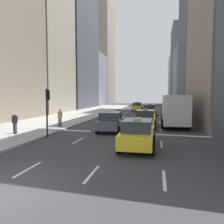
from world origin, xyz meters
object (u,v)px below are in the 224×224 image
box_truck (174,109)px  pedestrian_mid_block (15,122)px  taxi_fourth (137,107)px  sedan_black_near (111,121)px  taxi_lead (138,134)px  pedestrian_far_walking (60,117)px  traffic_light_pole (47,105)px  taxi_third (150,110)px  taxi_second (145,119)px

box_truck → pedestrian_mid_block: size_ratio=5.09×
taxi_fourth → sedan_black_near: bearing=-90.0°
taxi_lead → sedan_black_near: taxi_lead is taller
taxi_fourth → sedan_black_near: size_ratio=0.95×
pedestrian_far_walking → traffic_light_pole: size_ratio=0.46×
taxi_fourth → taxi_third: bearing=-73.9°
taxi_second → traffic_light_pole: bearing=-136.8°
taxi_fourth → traffic_light_pole: bearing=-97.8°
taxi_third → sedan_black_near: taxi_third is taller
pedestrian_mid_block → taxi_second: bearing=33.0°
taxi_second → taxi_fourth: 22.68m
taxi_second → box_truck: bearing=36.9°
taxi_fourth → pedestrian_mid_block: 29.51m
pedestrian_far_walking → taxi_fourth: bearing=78.2°
taxi_fourth → pedestrian_far_walking: taxi_fourth is taller
taxi_fourth → taxi_second: bearing=-82.9°
box_truck → traffic_light_pole: (-9.55, -8.45, 0.70)m
taxi_fourth → pedestrian_far_walking: (-5.10, -24.35, 0.19)m
taxi_lead → taxi_fourth: 30.93m
taxi_third → traffic_light_pole: (-6.75, -19.16, 1.53)m
pedestrian_mid_block → taxi_third: bearing=63.3°
taxi_second → pedestrian_mid_block: (-9.57, -6.21, 0.19)m
box_truck → traffic_light_pole: size_ratio=2.33×
sedan_black_near → taxi_lead: bearing=-64.5°
taxi_third → pedestrian_mid_block: bearing=-116.7°
traffic_light_pole → taxi_third: bearing=70.6°
box_truck → pedestrian_mid_block: bearing=-146.1°
taxi_lead → taxi_third: size_ratio=1.00×
taxi_third → taxi_fourth: bearing=106.1°
taxi_second → box_truck: box_truck is taller
taxi_second → pedestrian_mid_block: bearing=-147.0°
traffic_light_pole → taxi_fourth: bearing=82.2°
taxi_fourth → pedestrian_far_walking: size_ratio=2.67×
sedan_black_near → pedestrian_far_walking: 5.14m
taxi_fourth → box_truck: bearing=-74.7°
pedestrian_far_walking → taxi_lead: bearing=-39.2°
taxi_lead → sedan_black_near: size_ratio=0.95×
taxi_second → sedan_black_near: taxi_second is taller
taxi_lead → pedestrian_mid_block: bearing=167.7°
sedan_black_near → pedestrian_far_walking: (-5.10, 0.58, 0.20)m
taxi_second → taxi_fourth: bearing=97.1°
taxi_lead → pedestrian_far_walking: (-7.90, 6.46, 0.19)m
taxi_third → taxi_fourth: 10.09m
taxi_lead → taxi_fourth: same height
taxi_second → traffic_light_pole: 9.39m
pedestrian_far_walking → sedan_black_near: bearing=-6.4°
taxi_fourth → traffic_light_pole: size_ratio=1.22×
sedan_black_near → taxi_third: bearing=79.6°
taxi_second → pedestrian_mid_block: size_ratio=2.67×
pedestrian_far_walking → traffic_light_pole: bearing=-75.6°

